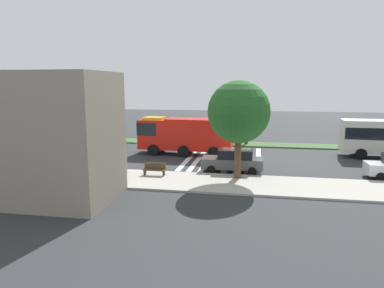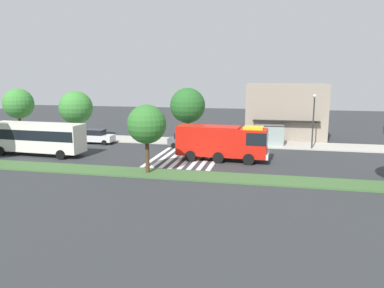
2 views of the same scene
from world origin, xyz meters
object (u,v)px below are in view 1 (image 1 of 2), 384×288
bus_stop_shelter (103,150)px  street_lamp (47,122)px  sidewalk_tree_center (239,112)px  fire_truck (183,134)px  median_tree_center (73,101)px  parked_car_mid (233,160)px  median_tree_west (247,106)px  bench_near_shelter (155,169)px

bus_stop_shelter → street_lamp: (4.93, -0.73, 1.94)m
bus_stop_shelter → sidewalk_tree_center: sidewalk_tree_center is taller
bus_stop_shelter → sidewalk_tree_center: (-10.03, -0.33, 2.93)m
fire_truck → median_tree_center: median_tree_center is taller
fire_truck → parked_car_mid: (-5.25, 6.15, -1.10)m
bus_stop_shelter → median_tree_west: (-10.19, -15.26, 2.48)m
street_lamp → fire_truck: bearing=-139.3°
bus_stop_shelter → median_tree_center: bearing=-55.2°
sidewalk_tree_center → median_tree_center: sidewalk_tree_center is taller
parked_car_mid → bus_stop_shelter: bearing=14.0°
parked_car_mid → bench_near_shelter: size_ratio=2.94×
parked_car_mid → bench_near_shelter: (5.56, 2.56, -0.32)m
sidewalk_tree_center → bus_stop_shelter: bearing=1.9°
bench_near_shelter → street_lamp: 9.53m
bench_near_shelter → median_tree_west: median_tree_west is taller
parked_car_mid → bus_stop_shelter: size_ratio=1.34×
street_lamp → sidewalk_tree_center: sidewalk_tree_center is taller
bus_stop_shelter → median_tree_center: 18.80m
street_lamp → median_tree_center: (5.68, -14.53, 0.86)m
sidewalk_tree_center → median_tree_west: size_ratio=1.16×
fire_truck → median_tree_center: 16.52m
fire_truck → parked_car_mid: 8.16m
fire_truck → median_tree_center: size_ratio=1.39×
bench_near_shelter → median_tree_west: size_ratio=0.27×
street_lamp → sidewalk_tree_center: 15.00m
parked_car_mid → median_tree_west: (-0.63, -12.73, 3.46)m
parked_car_mid → street_lamp: (14.49, 1.80, 2.92)m
parked_car_mid → bus_stop_shelter: 9.94m
sidewalk_tree_center → bench_near_shelter: bearing=3.4°
sidewalk_tree_center → median_tree_west: (-0.16, -14.93, -0.45)m
parked_car_mid → bench_near_shelter: bearing=23.8°
street_lamp → median_tree_west: street_lamp is taller
street_lamp → median_tree_west: bearing=-136.2°
sidewalk_tree_center → median_tree_west: 14.93m
fire_truck → bus_stop_shelter: 9.69m
bench_near_shelter → sidewalk_tree_center: (-6.03, -0.35, 4.23)m
median_tree_west → fire_truck: bearing=48.2°
bench_near_shelter → fire_truck: bearing=-92.0°
fire_truck → street_lamp: 12.32m
street_lamp → median_tree_west: 20.98m
parked_car_mid → street_lamp: 14.89m
bench_near_shelter → street_lamp: bearing=-4.8°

